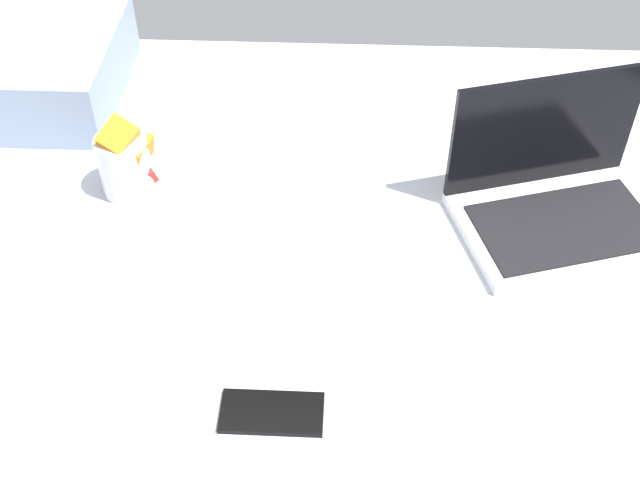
% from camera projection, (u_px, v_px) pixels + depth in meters
% --- Properties ---
extents(bed_mattress, '(1.80, 1.40, 0.18)m').
position_uv_depth(bed_mattress, '(257.00, 310.00, 1.36)').
color(bed_mattress, '#B7BCC6').
rests_on(bed_mattress, ground).
extents(laptop, '(0.38, 0.32, 0.23)m').
position_uv_depth(laptop, '(556.00, 198.00, 1.36)').
color(laptop, silver).
rests_on(laptop, bed_mattress).
extents(snack_cup, '(0.10, 0.09, 0.15)m').
position_uv_depth(snack_cup, '(126.00, 162.00, 1.40)').
color(snack_cup, silver).
rests_on(snack_cup, bed_mattress).
extents(cell_phone, '(0.14, 0.07, 0.01)m').
position_uv_depth(cell_phone, '(272.00, 413.00, 1.11)').
color(cell_phone, black).
rests_on(cell_phone, bed_mattress).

